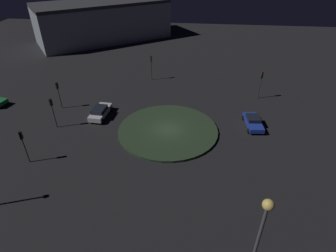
% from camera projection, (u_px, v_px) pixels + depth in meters
% --- Properties ---
extents(ground_plane, '(117.65, 117.65, 0.00)m').
position_uv_depth(ground_plane, '(168.00, 131.00, 34.93)').
color(ground_plane, black).
extents(roundabout_island, '(12.53, 12.53, 0.29)m').
position_uv_depth(roundabout_island, '(168.00, 130.00, 34.86)').
color(roundabout_island, '#263823').
rests_on(roundabout_island, ground_plane).
extents(car_blue, '(4.54, 2.38, 1.33)m').
position_uv_depth(car_blue, '(253.00, 122.00, 35.51)').
color(car_blue, '#1E38A5').
rests_on(car_blue, ground_plane).
extents(car_silver, '(4.59, 2.27, 1.45)m').
position_uv_depth(car_silver, '(100.00, 112.00, 37.48)').
color(car_silver, silver).
rests_on(car_silver, ground_plane).
extents(traffic_light_north, '(0.35, 0.38, 3.97)m').
position_uv_depth(traffic_light_north, '(58.00, 90.00, 38.32)').
color(traffic_light_north, '#2D2D2D').
rests_on(traffic_light_north, ground_plane).
extents(traffic_light_southeast, '(0.38, 0.39, 4.27)m').
position_uv_depth(traffic_light_southeast, '(261.00, 80.00, 40.78)').
color(traffic_light_southeast, '#2D2D2D').
rests_on(traffic_light_southeast, ground_plane).
extents(traffic_light_north_near, '(0.31, 0.36, 4.06)m').
position_uv_depth(traffic_light_north_near, '(52.00, 108.00, 34.09)').
color(traffic_light_north_near, '#2D2D2D').
rests_on(traffic_light_north_near, ground_plane).
extents(traffic_light_east, '(0.39, 0.35, 4.26)m').
position_uv_depth(traffic_light_east, '(151.00, 63.00, 46.68)').
color(traffic_light_east, '#2D2D2D').
rests_on(traffic_light_east, ground_plane).
extents(traffic_light_northwest, '(0.37, 0.40, 3.95)m').
position_uv_depth(traffic_light_northwest, '(23.00, 141.00, 28.37)').
color(traffic_light_northwest, '#2D2D2D').
rests_on(traffic_light_northwest, ground_plane).
extents(streetlamp_west, '(0.58, 0.58, 9.80)m').
position_uv_depth(streetlamp_west, '(257.00, 243.00, 14.43)').
color(streetlamp_west, '#4C4C51').
rests_on(streetlamp_west, ground_plane).
extents(store_building, '(28.59, 32.04, 8.91)m').
position_uv_depth(store_building, '(103.00, 21.00, 66.86)').
color(store_building, '#8C939E').
rests_on(store_building, ground_plane).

